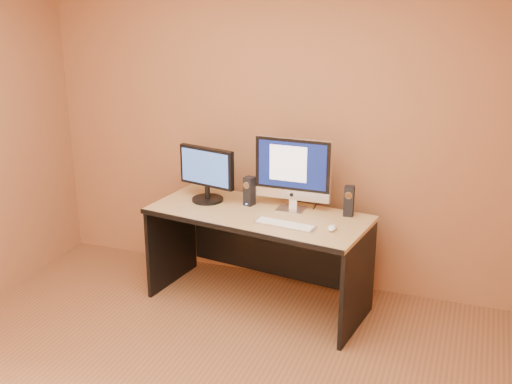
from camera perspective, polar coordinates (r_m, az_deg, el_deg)
walls at (r=3.32m, az=-8.20°, el=-1.57°), size 4.00×4.00×2.60m
desk at (r=4.92m, az=0.18°, el=-5.97°), size 1.72×0.94×0.76m
imac at (r=4.75m, az=3.19°, el=1.61°), size 0.58×0.22×0.56m
second_monitor at (r=4.97m, az=-4.38°, el=1.56°), size 0.53×0.35×0.43m
speaker_left at (r=4.89m, az=-0.60°, el=0.08°), size 0.09×0.09×0.22m
speaker_right at (r=4.73m, az=8.27°, el=-0.81°), size 0.07×0.08×0.22m
keyboard at (r=4.53m, az=2.59°, el=-2.90°), size 0.45×0.16×0.02m
mouse at (r=4.48m, az=6.77°, el=-3.18°), size 0.07×0.11×0.04m
cable_a at (r=4.96m, az=5.38°, el=-1.08°), size 0.02×0.22×0.01m
cable_b at (r=4.99m, az=3.70°, el=-0.88°), size 0.12×0.15×0.01m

